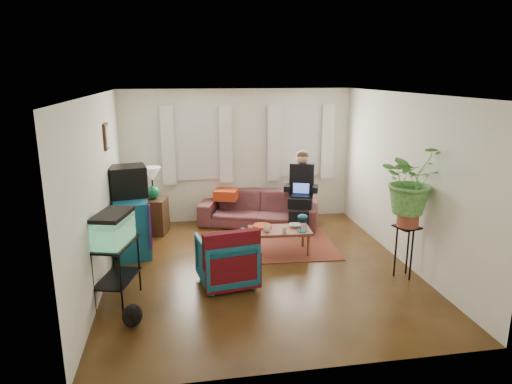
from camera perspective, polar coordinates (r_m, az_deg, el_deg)
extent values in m
cube|color=#4F2B14|center=(7.04, 0.56, -9.52)|extent=(4.50, 5.00, 0.01)
cube|color=white|center=(6.43, 0.61, 12.14)|extent=(4.50, 5.00, 0.01)
cube|color=silver|center=(9.03, -2.25, 4.54)|extent=(4.50, 0.01, 2.60)
cube|color=silver|center=(4.29, 6.59, -7.04)|extent=(4.50, 0.01, 2.60)
cube|color=silver|center=(6.61, -19.00, -0.01)|extent=(0.01, 5.00, 2.60)
cube|color=silver|center=(7.35, 18.13, 1.48)|extent=(0.01, 5.00, 2.60)
cube|color=white|center=(8.91, -7.39, 5.91)|extent=(1.08, 0.04, 1.38)
cube|color=white|center=(9.22, 5.52, 6.26)|extent=(1.08, 0.04, 1.38)
cube|color=white|center=(8.83, -7.36, 5.84)|extent=(1.36, 0.06, 1.50)
cube|color=white|center=(9.14, 5.65, 6.18)|extent=(1.36, 0.06, 1.50)
cube|color=#3D2616|center=(7.31, -18.13, 6.60)|extent=(0.04, 0.32, 0.40)
cube|color=brown|center=(7.94, 2.46, -6.60)|extent=(2.08, 1.71, 0.01)
imported|color=brown|center=(8.84, 0.37, -1.39)|extent=(2.42, 1.59, 0.88)
cube|color=#3B2316|center=(8.63, -12.60, -2.94)|extent=(0.55, 0.55, 0.66)
cube|color=navy|center=(7.78, -15.45, -4.00)|extent=(0.71, 1.12, 0.93)
cube|color=black|center=(7.69, -15.74, 1.32)|extent=(0.66, 0.62, 0.50)
cube|color=black|center=(6.21, -16.98, -9.60)|extent=(0.57, 0.79, 0.79)
cube|color=#7FD899|center=(5.99, -17.41, -4.30)|extent=(0.52, 0.72, 0.42)
ellipsoid|color=black|center=(5.71, -15.22, -14.41)|extent=(0.33, 0.41, 0.31)
imported|color=#106061|center=(6.43, -3.71, -8.21)|extent=(0.85, 0.81, 0.77)
cube|color=#9E0A0A|center=(6.11, -2.99, -7.85)|extent=(0.79, 0.30, 0.63)
cube|color=brown|center=(7.54, 2.97, -6.15)|extent=(1.03, 0.60, 0.41)
imported|color=white|center=(7.34, 1.36, -4.65)|extent=(0.12, 0.12, 0.09)
imported|color=beige|center=(7.31, 3.55, -4.76)|extent=(0.10, 0.10, 0.09)
imported|color=white|center=(7.60, 4.92, -4.19)|extent=(0.21, 0.21, 0.05)
cylinder|color=#B21414|center=(7.56, 0.79, -4.29)|extent=(0.33, 0.33, 0.04)
cube|color=black|center=(6.96, 18.12, -7.10)|extent=(0.40, 0.40, 0.77)
imported|color=#599947|center=(6.69, 18.73, 0.26)|extent=(1.05, 0.97, 0.98)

